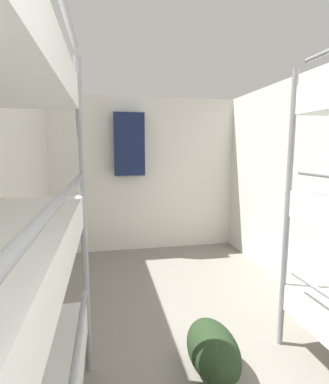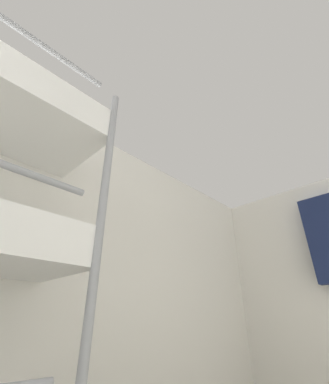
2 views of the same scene
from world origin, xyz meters
The scene contains 3 objects.
wall_back centered at (0.00, 4.94, 1.16)m, with size 2.91×0.06×2.32m.
duffel_bag centered at (0.10, 2.19, 0.17)m, with size 0.34×0.58×0.34m.
hanging_coat centered at (-0.24, 4.79, 1.62)m, with size 0.44×0.12×0.90m.
Camera 1 is at (-0.60, 0.39, 1.56)m, focal length 28.00 mm.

